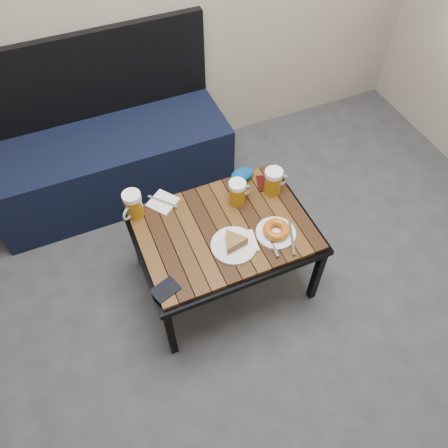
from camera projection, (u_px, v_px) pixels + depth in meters
name	position (u px, v px, depth m)	size (l,w,h in m)	color
bench	(110.00, 158.00, 2.63)	(1.40, 0.50, 0.95)	black
cafe_table	(224.00, 233.00, 2.09)	(0.84, 0.62, 0.47)	black
beer_mug_left	(133.00, 205.00, 2.05)	(0.13, 0.12, 0.14)	#95660C
beer_mug_centre	(238.00, 192.00, 2.11)	(0.13, 0.09, 0.13)	#95660C
beer_mug_right	(273.00, 181.00, 2.14)	(0.13, 0.09, 0.14)	#95660C
plate_pie	(234.00, 243.00, 1.98)	(0.21, 0.21, 0.06)	white
plate_bagel	(276.00, 231.00, 2.02)	(0.19, 0.24, 0.05)	white
napkin_left	(163.00, 202.00, 2.15)	(0.17, 0.17, 0.01)	white
napkin_right	(241.00, 243.00, 2.00)	(0.16, 0.14, 0.01)	white
passport_navy	(165.00, 290.00, 1.85)	(0.08, 0.11, 0.01)	black
passport_burgundy	(265.00, 183.00, 2.23)	(0.08, 0.11, 0.01)	black
knit_pouch	(242.00, 175.00, 2.23)	(0.13, 0.08, 0.06)	navy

